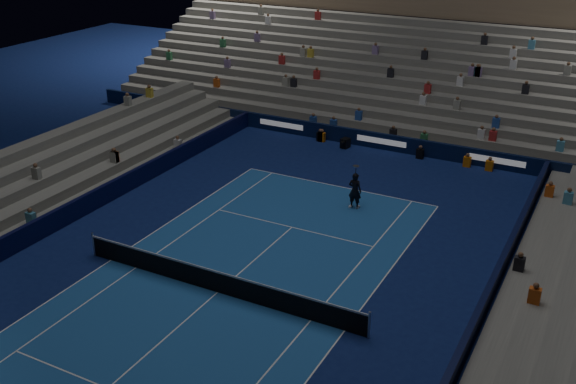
# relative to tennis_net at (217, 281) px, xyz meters

# --- Properties ---
(ground) EXTENTS (90.00, 90.00, 0.00)m
(ground) POSITION_rel_tennis_net_xyz_m (0.00, 0.00, -0.50)
(ground) COLOR #0D1A52
(ground) RESTS_ON ground
(court_surface) EXTENTS (10.97, 23.77, 0.01)m
(court_surface) POSITION_rel_tennis_net_xyz_m (0.00, 0.00, -0.50)
(court_surface) COLOR #1C519C
(court_surface) RESTS_ON ground
(sponsor_barrier_far) EXTENTS (44.00, 0.25, 1.00)m
(sponsor_barrier_far) POSITION_rel_tennis_net_xyz_m (0.00, 18.50, -0.00)
(sponsor_barrier_far) COLOR #081232
(sponsor_barrier_far) RESTS_ON ground
(sponsor_barrier_east) EXTENTS (0.25, 37.00, 1.00)m
(sponsor_barrier_east) POSITION_rel_tennis_net_xyz_m (9.70, 0.00, -0.00)
(sponsor_barrier_east) COLOR #080E33
(sponsor_barrier_east) RESTS_ON ground
(sponsor_barrier_west) EXTENTS (0.25, 37.00, 1.00)m
(sponsor_barrier_west) POSITION_rel_tennis_net_xyz_m (-9.70, 0.00, -0.00)
(sponsor_barrier_west) COLOR black
(sponsor_barrier_west) RESTS_ON ground
(grandstand_main) EXTENTS (44.00, 15.20, 11.20)m
(grandstand_main) POSITION_rel_tennis_net_xyz_m (0.00, 27.90, 2.87)
(grandstand_main) COLOR slate
(grandstand_main) RESTS_ON ground
(grandstand_east) EXTENTS (5.00, 37.00, 2.50)m
(grandstand_east) POSITION_rel_tennis_net_xyz_m (13.17, 0.00, 0.41)
(grandstand_east) COLOR slate
(grandstand_east) RESTS_ON ground
(tennis_net) EXTENTS (12.90, 0.10, 1.10)m
(tennis_net) POSITION_rel_tennis_net_xyz_m (0.00, 0.00, 0.00)
(tennis_net) COLOR #B2B2B7
(tennis_net) RESTS_ON ground
(tennis_player) EXTENTS (0.70, 0.47, 1.88)m
(tennis_player) POSITION_rel_tennis_net_xyz_m (1.77, 9.81, 0.44)
(tennis_player) COLOR black
(tennis_player) RESTS_ON ground
(broadcast_camera) EXTENTS (0.55, 0.95, 0.61)m
(broadcast_camera) POSITION_rel_tennis_net_xyz_m (-2.10, 17.62, -0.19)
(broadcast_camera) COLOR black
(broadcast_camera) RESTS_ON ground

